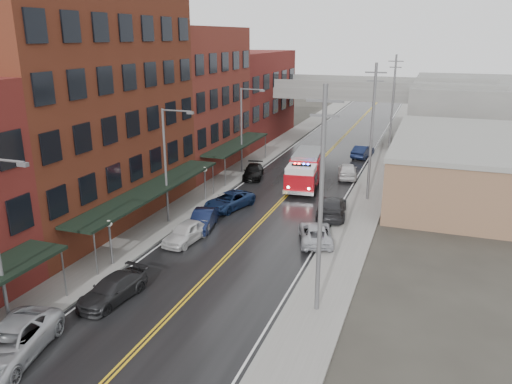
% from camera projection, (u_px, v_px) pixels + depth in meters
% --- Properties ---
extents(road, '(11.00, 160.00, 0.02)m').
position_uv_depth(road, '(274.00, 209.00, 42.57)').
color(road, black).
rests_on(road, ground).
extents(sidewalk_left, '(3.00, 160.00, 0.15)m').
position_uv_depth(sidewalk_left, '(197.00, 199.00, 44.89)').
color(sidewalk_left, slate).
rests_on(sidewalk_left, ground).
extents(sidewalk_right, '(3.00, 160.00, 0.15)m').
position_uv_depth(sidewalk_right, '(360.00, 218.00, 40.21)').
color(sidewalk_right, slate).
rests_on(sidewalk_right, ground).
extents(curb_left, '(0.30, 160.00, 0.15)m').
position_uv_depth(curb_left, '(213.00, 201.00, 44.36)').
color(curb_left, gray).
rests_on(curb_left, ground).
extents(curb_right, '(0.30, 160.00, 0.15)m').
position_uv_depth(curb_right, '(340.00, 216.00, 40.74)').
color(curb_right, gray).
rests_on(curb_right, ground).
extents(brick_building_b, '(9.00, 20.00, 18.00)m').
position_uv_depth(brick_building_b, '(80.00, 106.00, 37.85)').
color(brick_building_b, '#572417').
rests_on(brick_building_b, ground).
extents(brick_building_c, '(9.00, 15.00, 15.00)m').
position_uv_depth(brick_building_c, '(187.00, 100.00, 54.02)').
color(brick_building_c, maroon).
rests_on(brick_building_c, ground).
extents(brick_building_far, '(9.00, 20.00, 12.00)m').
position_uv_depth(brick_building_far, '(245.00, 96.00, 70.19)').
color(brick_building_far, maroon).
rests_on(brick_building_far, ground).
extents(tan_building, '(14.00, 22.00, 5.00)m').
position_uv_depth(tan_building, '(473.00, 168.00, 45.67)').
color(tan_building, '#90674D').
rests_on(tan_building, ground).
extents(right_far_block, '(18.00, 30.00, 8.00)m').
position_uv_depth(right_far_block, '(478.00, 109.00, 71.53)').
color(right_far_block, slate).
rests_on(right_far_block, ground).
extents(awning_1, '(2.60, 18.00, 3.09)m').
position_uv_depth(awning_1, '(152.00, 189.00, 37.79)').
color(awning_1, black).
rests_on(awning_1, ground).
extents(awning_2, '(2.60, 13.00, 3.09)m').
position_uv_depth(awning_2, '(237.00, 144.00, 53.51)').
color(awning_2, black).
rests_on(awning_2, ground).
extents(globe_lamp_1, '(0.44, 0.44, 3.12)m').
position_uv_depth(globe_lamp_1, '(110.00, 232.00, 31.35)').
color(globe_lamp_1, '#59595B').
rests_on(globe_lamp_1, ground).
extents(globe_lamp_2, '(0.44, 0.44, 3.12)m').
position_uv_depth(globe_lamp_2, '(205.00, 176.00, 43.93)').
color(globe_lamp_2, '#59595B').
rests_on(globe_lamp_2, ground).
extents(street_lamp_1, '(2.64, 0.22, 9.00)m').
position_uv_depth(street_lamp_1, '(168.00, 159.00, 37.73)').
color(street_lamp_1, '#59595B').
rests_on(street_lamp_1, ground).
extents(street_lamp_2, '(2.64, 0.22, 9.00)m').
position_uv_depth(street_lamp_2, '(244.00, 125.00, 52.10)').
color(street_lamp_2, '#59595B').
rests_on(street_lamp_2, ground).
extents(utility_pole_0, '(1.80, 0.24, 12.00)m').
position_uv_depth(utility_pole_0, '(321.00, 200.00, 24.89)').
color(utility_pole_0, '#59595B').
rests_on(utility_pole_0, ground).
extents(utility_pole_1, '(1.80, 0.24, 12.00)m').
position_uv_depth(utility_pole_1, '(372.00, 131.00, 42.86)').
color(utility_pole_1, '#59595B').
rests_on(utility_pole_1, ground).
extents(utility_pole_2, '(1.80, 0.24, 12.00)m').
position_uv_depth(utility_pole_2, '(393.00, 103.00, 60.83)').
color(utility_pole_2, '#59595B').
rests_on(utility_pole_2, ground).
extents(overpass, '(40.00, 10.00, 7.50)m').
position_uv_depth(overpass, '(344.00, 97.00, 69.52)').
color(overpass, slate).
rests_on(overpass, ground).
extents(fire_truck, '(4.17, 8.92, 3.17)m').
position_uv_depth(fire_truck, '(306.00, 169.00, 48.59)').
color(fire_truck, '#98070E').
rests_on(fire_truck, ground).
extents(parked_car_left_2, '(3.83, 6.20, 1.60)m').
position_uv_depth(parked_car_left_2, '(10.00, 344.00, 22.59)').
color(parked_car_left_2, '#A9ACB1').
rests_on(parked_car_left_2, ground).
extents(parked_car_left_3, '(2.38, 4.77, 1.33)m').
position_uv_depth(parked_car_left_3, '(113.00, 289.00, 27.71)').
color(parked_car_left_3, black).
rests_on(parked_car_left_3, ground).
extents(parked_car_left_4, '(2.18, 4.48, 1.47)m').
position_uv_depth(parked_car_left_4, '(186.00, 232.00, 35.54)').
color(parked_car_left_4, silver).
rests_on(parked_car_left_4, ground).
extents(parked_car_left_5, '(2.27, 4.52, 1.42)m').
position_uv_depth(parked_car_left_5, '(203.00, 220.00, 38.05)').
color(parked_car_left_5, black).
rests_on(parked_car_left_5, ground).
extents(parked_car_left_6, '(3.68, 5.48, 1.40)m').
position_uv_depth(parked_car_left_6, '(229.00, 201.00, 42.44)').
color(parked_car_left_6, '#132449').
rests_on(parked_car_left_6, ground).
extents(parked_car_left_7, '(2.89, 4.91, 1.34)m').
position_uv_depth(parked_car_left_7, '(253.00, 172.00, 51.64)').
color(parked_car_left_7, black).
rests_on(parked_car_left_7, ground).
extents(parked_car_right_0, '(3.54, 5.26, 1.34)m').
position_uv_depth(parked_car_right_0, '(316.00, 233.00, 35.52)').
color(parked_car_right_0, '#AEB0B6').
rests_on(parked_car_right_0, ground).
extents(parked_car_right_1, '(3.12, 5.96, 1.65)m').
position_uv_depth(parked_car_right_1, '(332.00, 207.00, 40.54)').
color(parked_car_right_1, '#242427').
rests_on(parked_car_right_1, ground).
extents(parked_car_right_2, '(2.67, 4.91, 1.59)m').
position_uv_depth(parked_car_right_2, '(348.00, 170.00, 51.57)').
color(parked_car_right_2, silver).
rests_on(parked_car_right_2, ground).
extents(parked_car_right_3, '(2.34, 4.75, 1.50)m').
position_uv_depth(parked_car_right_3, '(363.00, 151.00, 60.25)').
color(parked_car_right_3, black).
rests_on(parked_car_right_3, ground).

